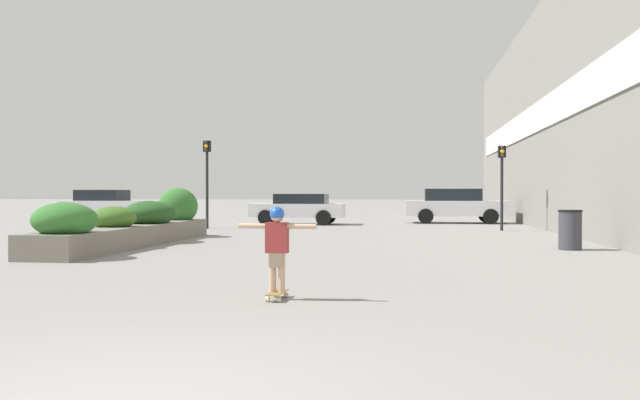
{
  "coord_description": "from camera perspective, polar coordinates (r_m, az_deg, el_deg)",
  "views": [
    {
      "loc": [
        1.83,
        -3.68,
        1.41
      ],
      "look_at": [
        0.04,
        8.98,
        1.28
      ],
      "focal_mm": 35.0,
      "sensor_mm": 36.0,
      "label": 1
    }
  ],
  "objects": [
    {
      "name": "skateboard",
      "position": [
        8.4,
        -3.94,
        -8.59
      ],
      "size": [
        0.23,
        0.57,
        0.1
      ],
      "rotation": [
        0.0,
        0.0,
        -0.06
      ],
      "color": "olive",
      "rests_on": "ground_plane"
    },
    {
      "name": "traffic_light_left",
      "position": [
        25.56,
        -10.3,
        2.82
      ],
      "size": [
        0.28,
        0.3,
        3.56
      ],
      "color": "black",
      "rests_on": "ground_plane"
    },
    {
      "name": "traffic_light_right",
      "position": [
        24.78,
        16.3,
        2.44
      ],
      "size": [
        0.28,
        0.3,
        3.24
      ],
      "color": "black",
      "rests_on": "ground_plane"
    },
    {
      "name": "trash_bin",
      "position": [
        16.87,
        21.89,
        -2.54
      ],
      "size": [
        0.58,
        0.58,
        1.0
      ],
      "color": "#38383D",
      "rests_on": "ground_plane"
    },
    {
      "name": "car_leftmost",
      "position": [
        30.65,
        12.28,
        -0.45
      ],
      "size": [
        4.79,
        2.01,
        1.65
      ],
      "rotation": [
        0.0,
        0.0,
        -1.57
      ],
      "color": "silver",
      "rests_on": "ground_plane"
    },
    {
      "name": "car_center_right",
      "position": [
        34.3,
        -19.09,
        -0.4
      ],
      "size": [
        4.3,
        1.95,
        1.61
      ],
      "rotation": [
        0.0,
        0.0,
        -1.57
      ],
      "color": "silver",
      "rests_on": "ground_plane"
    },
    {
      "name": "car_center_left",
      "position": [
        28.77,
        -1.95,
        -0.72
      ],
      "size": [
        4.24,
        2.0,
        1.41
      ],
      "rotation": [
        0.0,
        0.0,
        1.57
      ],
      "color": "silver",
      "rests_on": "ground_plane"
    },
    {
      "name": "building_wall_right",
      "position": [
        22.17,
        22.72,
        8.72
      ],
      "size": [
        0.67,
        47.19,
        9.14
      ],
      "color": "gray",
      "rests_on": "ground_plane"
    },
    {
      "name": "skateboarder",
      "position": [
        8.32,
        -3.95,
        -3.69
      ],
      "size": [
        1.06,
        0.19,
        1.14
      ],
      "rotation": [
        0.0,
        0.0,
        -0.06
      ],
      "color": "tan",
      "rests_on": "skateboard"
    },
    {
      "name": "planter_box",
      "position": [
        17.95,
        -16.56,
        -2.17
      ],
      "size": [
        1.47,
        8.75,
        1.6
      ],
      "color": "slate",
      "rests_on": "ground_plane"
    }
  ]
}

